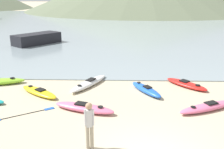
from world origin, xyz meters
name	(u,v)px	position (x,y,z in m)	size (l,w,h in m)	color
bay_water	(126,22)	(0.00, 43.04, 0.03)	(160.00, 70.00, 0.06)	gray
kayak_on_sand_0	(208,107)	(3.07, 3.95, 0.15)	(3.15, 1.98, 0.35)	#E5668C
kayak_on_sand_3	(186,84)	(2.84, 7.15, 0.14)	(2.34, 2.58, 0.33)	red
kayak_on_sand_4	(146,89)	(0.42, 6.12, 0.17)	(1.77, 2.58, 0.38)	blue
kayak_on_sand_5	(39,92)	(-5.28, 5.64, 0.14)	(2.62, 2.26, 0.33)	yellow
kayak_on_sand_6	(89,83)	(-2.77, 7.10, 0.16)	(2.18, 3.39, 0.36)	white
kayak_on_sand_8	(84,108)	(-2.60, 3.64, 0.17)	(2.99, 1.61, 0.38)	#E5668C
person_near_foreground	(89,123)	(-2.00, 0.64, 0.97)	(0.34, 0.26, 1.69)	gray
moored_boat_0	(37,39)	(-9.81, 20.06, 0.61)	(4.63, 5.14, 1.10)	black
loose_paddle	(23,114)	(-5.23, 3.17, 0.01)	(2.43, 1.66, 0.03)	black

